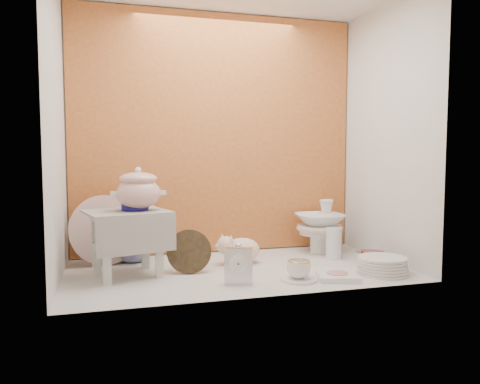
# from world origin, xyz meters

# --- Properties ---
(ground) EXTENTS (1.80, 1.80, 0.00)m
(ground) POSITION_xyz_m (0.00, 0.00, 0.00)
(ground) COLOR silver
(ground) RESTS_ON ground
(niche_shell) EXTENTS (1.86, 1.03, 1.53)m
(niche_shell) POSITION_xyz_m (0.00, 0.18, 0.93)
(niche_shell) COLOR #CC6B33
(niche_shell) RESTS_ON ground
(step_stool) EXTENTS (0.47, 0.43, 0.34)m
(step_stool) POSITION_xyz_m (-0.58, 0.03, 0.17)
(step_stool) COLOR silver
(step_stool) RESTS_ON ground
(soup_tureen) EXTENTS (0.31, 0.31, 0.22)m
(soup_tureen) POSITION_xyz_m (-0.52, 0.03, 0.45)
(soup_tureen) COLOR white
(soup_tureen) RESTS_ON step_stool
(cobalt_bowl) EXTENTS (0.18, 0.18, 0.05)m
(cobalt_bowl) POSITION_xyz_m (-0.53, 0.05, 0.36)
(cobalt_bowl) COLOR #0F0B54
(cobalt_bowl) RESTS_ON step_stool
(floral_platter) EXTENTS (0.41, 0.19, 0.39)m
(floral_platter) POSITION_xyz_m (-0.69, 0.32, 0.20)
(floral_platter) COLOR white
(floral_platter) RESTS_ON ground
(blue_white_vase) EXTENTS (0.25, 0.25, 0.25)m
(blue_white_vase) POSITION_xyz_m (-0.54, 0.37, 0.13)
(blue_white_vase) COLOR silver
(blue_white_vase) RESTS_ON ground
(lacquer_tray) EXTENTS (0.25, 0.14, 0.22)m
(lacquer_tray) POSITION_xyz_m (-0.26, 0.01, 0.11)
(lacquer_tray) COLOR black
(lacquer_tray) RESTS_ON ground
(mantel_clock) EXTENTS (0.14, 0.08, 0.20)m
(mantel_clock) POSITION_xyz_m (-0.07, -0.28, 0.10)
(mantel_clock) COLOR silver
(mantel_clock) RESTS_ON ground
(plush_pig) EXTENTS (0.30, 0.24, 0.16)m
(plush_pig) POSITION_xyz_m (0.06, 0.13, 0.08)
(plush_pig) COLOR beige
(plush_pig) RESTS_ON ground
(teacup_saucer) EXTENTS (0.24, 0.24, 0.01)m
(teacup_saucer) POSITION_xyz_m (0.23, -0.30, 0.01)
(teacup_saucer) COLOR white
(teacup_saucer) RESTS_ON ground
(gold_rim_teacup) EXTENTS (0.15, 0.15, 0.09)m
(gold_rim_teacup) POSITION_xyz_m (0.23, -0.30, 0.06)
(gold_rim_teacup) COLOR white
(gold_rim_teacup) RESTS_ON teacup_saucer
(lattice_dish) EXTENTS (0.24, 0.24, 0.03)m
(lattice_dish) POSITION_xyz_m (0.43, -0.31, 0.01)
(lattice_dish) COLOR white
(lattice_dish) RESTS_ON ground
(dinner_plate_stack) EXTENTS (0.33, 0.33, 0.09)m
(dinner_plate_stack) POSITION_xyz_m (0.71, -0.29, 0.04)
(dinner_plate_stack) COLOR white
(dinner_plate_stack) RESTS_ON ground
(crystal_bowl) EXTENTS (0.21, 0.21, 0.06)m
(crystal_bowl) POSITION_xyz_m (0.79, -0.06, 0.03)
(crystal_bowl) COLOR silver
(crystal_bowl) RESTS_ON ground
(clear_glass_vase) EXTENTS (0.11, 0.11, 0.19)m
(clear_glass_vase) POSITION_xyz_m (0.62, 0.10, 0.09)
(clear_glass_vase) COLOR silver
(clear_glass_vase) RESTS_ON ground
(porcelain_tower) EXTENTS (0.33, 0.33, 0.34)m
(porcelain_tower) POSITION_xyz_m (0.62, 0.29, 0.17)
(porcelain_tower) COLOR white
(porcelain_tower) RESTS_ON ground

